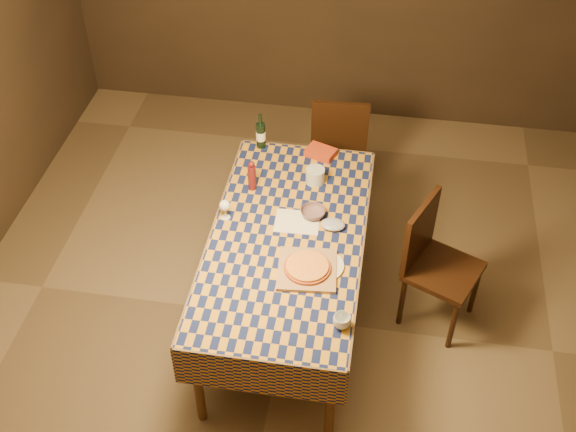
{
  "coord_description": "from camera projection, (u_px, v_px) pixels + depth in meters",
  "views": [
    {
      "loc": [
        0.5,
        -3.08,
        3.85
      ],
      "look_at": [
        0.0,
        0.05,
        0.9
      ],
      "focal_mm": 45.0,
      "sensor_mm": 36.0,
      "label": 1
    }
  ],
  "objects": [
    {
      "name": "wine_bottle",
      "position": [
        261.0,
        135.0,
        4.97
      ],
      "size": [
        0.08,
        0.08,
        0.26
      ],
      "color": "black",
      "rests_on": "dining_table"
    },
    {
      "name": "chair_far",
      "position": [
        339.0,
        139.0,
        5.51
      ],
      "size": [
        0.44,
        0.45,
        0.93
      ],
      "color": "black",
      "rests_on": "ground"
    },
    {
      "name": "deli_tub",
      "position": [
        315.0,
        176.0,
        4.72
      ],
      "size": [
        0.14,
        0.14,
        0.1
      ],
      "primitive_type": "cylinder",
      "rotation": [
        0.0,
        0.0,
        0.1
      ],
      "color": "silver",
      "rests_on": "dining_table"
    },
    {
      "name": "wine_glass",
      "position": [
        225.0,
        206.0,
        4.44
      ],
      "size": [
        0.07,
        0.07,
        0.14
      ],
      "color": "white",
      "rests_on": "dining_table"
    },
    {
      "name": "white_plate",
      "position": [
        322.0,
        266.0,
        4.19
      ],
      "size": [
        0.26,
        0.26,
        0.01
      ],
      "primitive_type": "cylinder",
      "rotation": [
        0.0,
        0.0,
        -0.01
      ],
      "color": "silver",
      "rests_on": "dining_table"
    },
    {
      "name": "flour_bag",
      "position": [
        333.0,
        224.0,
        4.43
      ],
      "size": [
        0.17,
        0.14,
        0.04
      ],
      "primitive_type": "ellipsoid",
      "rotation": [
        0.0,
        0.0,
        -0.19
      ],
      "color": "#9094B8",
      "rests_on": "dining_table"
    },
    {
      "name": "takeout_container",
      "position": [
        321.0,
        152.0,
        4.95
      ],
      "size": [
        0.23,
        0.2,
        0.05
      ],
      "primitive_type": "cube",
      "rotation": [
        0.0,
        0.0,
        -0.36
      ],
      "color": "#B13617",
      "rests_on": "dining_table"
    },
    {
      "name": "pepper_mill",
      "position": [
        252.0,
        176.0,
        4.64
      ],
      "size": [
        0.05,
        0.05,
        0.22
      ],
      "color": "#4E1215",
      "rests_on": "dining_table"
    },
    {
      "name": "flour_patch",
      "position": [
        297.0,
        222.0,
        4.48
      ],
      "size": [
        0.28,
        0.22,
        0.0
      ],
      "primitive_type": "cube",
      "rotation": [
        0.0,
        0.0,
        0.04
      ],
      "color": "silver",
      "rests_on": "dining_table"
    },
    {
      "name": "tumbler",
      "position": [
        342.0,
        321.0,
        3.85
      ],
      "size": [
        0.1,
        0.1,
        0.08
      ],
      "primitive_type": "imported",
      "rotation": [
        0.0,
        0.0,
        -0.05
      ],
      "color": "silver",
      "rests_on": "dining_table"
    },
    {
      "name": "chair_right",
      "position": [
        433.0,
        258.0,
        4.59
      ],
      "size": [
        0.56,
        0.56,
        0.93
      ],
      "color": "black",
      "rests_on": "ground"
    },
    {
      "name": "pizza",
      "position": [
        307.0,
        267.0,
        4.15
      ],
      "size": [
        0.29,
        0.29,
        0.03
      ],
      "color": "#913C18",
      "rests_on": "cutting_board"
    },
    {
      "name": "room",
      "position": [
        287.0,
        163.0,
        3.98
      ],
      "size": [
        5.0,
        5.1,
        2.7
      ],
      "color": "brown",
      "rests_on": "ground"
    },
    {
      "name": "cutting_board",
      "position": [
        307.0,
        270.0,
        4.17
      ],
      "size": [
        0.37,
        0.37,
        0.02
      ],
      "primitive_type": "cube",
      "rotation": [
        0.0,
        0.0,
        0.09
      ],
      "color": "#9D7049",
      "rests_on": "dining_table"
    },
    {
      "name": "bowl",
      "position": [
        313.0,
        213.0,
        4.5
      ],
      "size": [
        0.16,
        0.16,
        0.05
      ],
      "primitive_type": "imported",
      "rotation": [
        0.0,
        0.0,
        0.0
      ],
      "color": "#644B54",
      "rests_on": "dining_table"
    },
    {
      "name": "dining_table",
      "position": [
        287.0,
        246.0,
        4.43
      ],
      "size": [
        0.94,
        1.84,
        0.77
      ],
      "color": "brown",
      "rests_on": "ground"
    }
  ]
}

